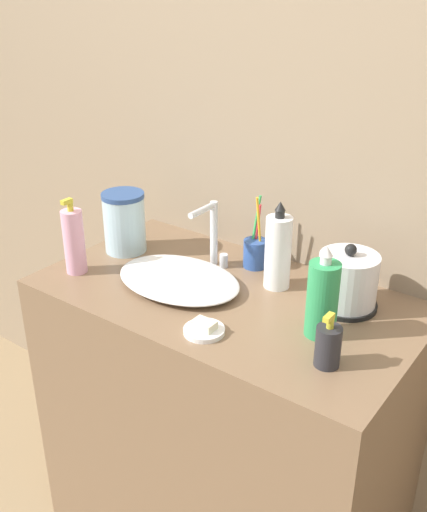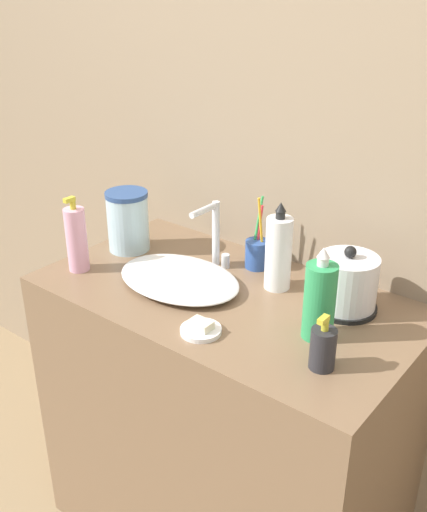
{
  "view_description": "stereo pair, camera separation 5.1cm",
  "coord_description": "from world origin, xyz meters",
  "px_view_note": "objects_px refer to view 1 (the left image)",
  "views": [
    {
      "loc": [
        0.79,
        -0.86,
        1.67
      ],
      "look_at": [
        -0.04,
        0.28,
        0.99
      ],
      "focal_mm": 42.0,
      "sensor_mm": 36.0,
      "label": 1
    },
    {
      "loc": [
        0.83,
        -0.82,
        1.67
      ],
      "look_at": [
        -0.04,
        0.28,
        0.99
      ],
      "focal_mm": 42.0,
      "sensor_mm": 36.0,
      "label": 2
    }
  ],
  "objects_px": {
    "toothbrush_cup": "(255,252)",
    "water_pitcher": "(124,222)",
    "faucet": "(213,233)",
    "mouthwash_bottle": "(278,251)",
    "electric_kettle": "(347,283)",
    "shampoo_bottle": "(322,298)",
    "hand_cream_bottle": "(328,346)",
    "lotion_bottle": "(74,241)"
  },
  "relations": [
    {
      "from": "toothbrush_cup",
      "to": "mouthwash_bottle",
      "type": "bearing_deg",
      "value": -30.61
    },
    {
      "from": "toothbrush_cup",
      "to": "mouthwash_bottle",
      "type": "xyz_separation_m",
      "value": [
        0.11,
        -0.07,
        0.06
      ]
    },
    {
      "from": "toothbrush_cup",
      "to": "lotion_bottle",
      "type": "xyz_separation_m",
      "value": [
        -0.39,
        -0.33,
        0.05
      ]
    },
    {
      "from": "faucet",
      "to": "toothbrush_cup",
      "type": "bearing_deg",
      "value": 34.74
    },
    {
      "from": "faucet",
      "to": "toothbrush_cup",
      "type": "relative_size",
      "value": 0.88
    },
    {
      "from": "lotion_bottle",
      "to": "hand_cream_bottle",
      "type": "xyz_separation_m",
      "value": [
        0.77,
        0.01,
        -0.04
      ]
    },
    {
      "from": "shampoo_bottle",
      "to": "hand_cream_bottle",
      "type": "relative_size",
      "value": 1.75
    },
    {
      "from": "electric_kettle",
      "to": "mouthwash_bottle",
      "type": "height_order",
      "value": "mouthwash_bottle"
    },
    {
      "from": "mouthwash_bottle",
      "to": "water_pitcher",
      "type": "height_order",
      "value": "mouthwash_bottle"
    },
    {
      "from": "electric_kettle",
      "to": "water_pitcher",
      "type": "relative_size",
      "value": 0.94
    },
    {
      "from": "lotion_bottle",
      "to": "mouthwash_bottle",
      "type": "bearing_deg",
      "value": 27.45
    },
    {
      "from": "water_pitcher",
      "to": "lotion_bottle",
      "type": "bearing_deg",
      "value": -93.6
    },
    {
      "from": "toothbrush_cup",
      "to": "faucet",
      "type": "bearing_deg",
      "value": -145.26
    },
    {
      "from": "mouthwash_bottle",
      "to": "water_pitcher",
      "type": "relative_size",
      "value": 1.33
    },
    {
      "from": "electric_kettle",
      "to": "lotion_bottle",
      "type": "relative_size",
      "value": 0.79
    },
    {
      "from": "mouthwash_bottle",
      "to": "water_pitcher",
      "type": "bearing_deg",
      "value": -171.57
    },
    {
      "from": "faucet",
      "to": "toothbrush_cup",
      "type": "height_order",
      "value": "toothbrush_cup"
    },
    {
      "from": "toothbrush_cup",
      "to": "water_pitcher",
      "type": "bearing_deg",
      "value": -159.85
    },
    {
      "from": "toothbrush_cup",
      "to": "hand_cream_bottle",
      "type": "bearing_deg",
      "value": -39.04
    },
    {
      "from": "electric_kettle",
      "to": "hand_cream_bottle",
      "type": "bearing_deg",
      "value": -73.46
    },
    {
      "from": "toothbrush_cup",
      "to": "water_pitcher",
      "type": "relative_size",
      "value": 1.18
    },
    {
      "from": "faucet",
      "to": "electric_kettle",
      "type": "bearing_deg",
      "value": 1.7
    },
    {
      "from": "faucet",
      "to": "mouthwash_bottle",
      "type": "distance_m",
      "value": 0.21
    },
    {
      "from": "electric_kettle",
      "to": "faucet",
      "type": "bearing_deg",
      "value": -178.3
    },
    {
      "from": "toothbrush_cup",
      "to": "shampoo_bottle",
      "type": "distance_m",
      "value": 0.38
    },
    {
      "from": "mouthwash_bottle",
      "to": "water_pitcher",
      "type": "distance_m",
      "value": 0.5
    },
    {
      "from": "shampoo_bottle",
      "to": "mouthwash_bottle",
      "type": "relative_size",
      "value": 0.94
    },
    {
      "from": "faucet",
      "to": "hand_cream_bottle",
      "type": "xyz_separation_m",
      "value": [
        0.48,
        -0.24,
        -0.06
      ]
    },
    {
      "from": "mouthwash_bottle",
      "to": "hand_cream_bottle",
      "type": "bearing_deg",
      "value": -42.02
    },
    {
      "from": "faucet",
      "to": "shampoo_bottle",
      "type": "distance_m",
      "value": 0.44
    },
    {
      "from": "faucet",
      "to": "water_pitcher",
      "type": "bearing_deg",
      "value": -165.97
    },
    {
      "from": "electric_kettle",
      "to": "mouthwash_bottle",
      "type": "relative_size",
      "value": 0.71
    },
    {
      "from": "mouthwash_bottle",
      "to": "toothbrush_cup",
      "type": "bearing_deg",
      "value": 149.39
    },
    {
      "from": "hand_cream_bottle",
      "to": "electric_kettle",
      "type": "bearing_deg",
      "value": 106.54
    },
    {
      "from": "faucet",
      "to": "hand_cream_bottle",
      "type": "bearing_deg",
      "value": -26.62
    },
    {
      "from": "electric_kettle",
      "to": "lotion_bottle",
      "type": "distance_m",
      "value": 0.75
    },
    {
      "from": "electric_kettle",
      "to": "shampoo_bottle",
      "type": "xyz_separation_m",
      "value": [
        0.01,
        -0.15,
        0.03
      ]
    },
    {
      "from": "electric_kettle",
      "to": "toothbrush_cup",
      "type": "height_order",
      "value": "toothbrush_cup"
    },
    {
      "from": "shampoo_bottle",
      "to": "lotion_bottle",
      "type": "bearing_deg",
      "value": -170.64
    },
    {
      "from": "lotion_bottle",
      "to": "water_pitcher",
      "type": "distance_m",
      "value": 0.19
    },
    {
      "from": "toothbrush_cup",
      "to": "shampoo_bottle",
      "type": "bearing_deg",
      "value": -33.69
    },
    {
      "from": "electric_kettle",
      "to": "mouthwash_bottle",
      "type": "distance_m",
      "value": 0.2
    }
  ]
}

